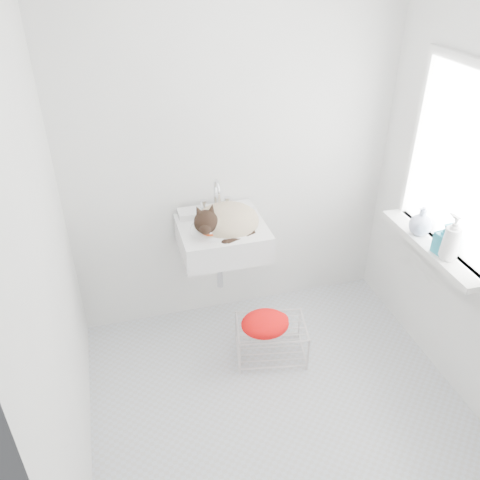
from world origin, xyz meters
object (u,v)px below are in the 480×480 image
object	(u,v)px
sink	(222,226)
bottle_b	(440,252)
bottle_a	(447,258)
bottle_c	(418,233)
wire_rack	(271,338)
cat	(225,221)

from	to	relation	value
sink	bottle_b	world-z (taller)	sink
bottle_a	bottle_c	world-z (taller)	bottle_a
sink	wire_rack	xyz separation A→B (m)	(0.23, -0.35, -0.70)
cat	bottle_b	xyz separation A→B (m)	(1.13, -0.62, -0.04)
sink	cat	distance (m)	0.05
bottle_a	bottle_b	distance (m)	0.06
sink	wire_rack	bearing A→B (deg)	-56.45
cat	bottle_c	world-z (taller)	cat
sink	bottle_c	size ratio (longest dim) A/B	3.06
sink	cat	world-z (taller)	cat
cat	wire_rack	bearing A→B (deg)	-63.13
sink	bottle_c	bearing A→B (deg)	-19.90
bottle_c	bottle_b	bearing A→B (deg)	-90.00
sink	bottle_a	bearing A→B (deg)	-31.46
wire_rack	bottle_c	distance (m)	1.15
bottle_b	cat	bearing A→B (deg)	151.33
bottle_b	bottle_c	bearing A→B (deg)	90.00
cat	bottle_c	xyz separation A→B (m)	(1.13, -0.40, -0.04)
wire_rack	bottle_b	distance (m)	1.19
wire_rack	bottle_a	world-z (taller)	bottle_a
wire_rack	bottle_a	bearing A→B (deg)	-21.04
bottle_b	bottle_c	distance (m)	0.22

